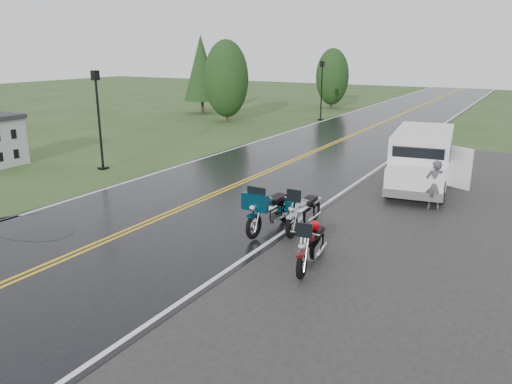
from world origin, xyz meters
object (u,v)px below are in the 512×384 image
van_white (391,168)px  person_at_van (434,186)px  lamp_post_near_left (99,120)px  motorcycle_teal (254,216)px  motorcycle_silver (292,217)px  motorcycle_red (302,255)px  lamp_post_far_left (322,91)px

van_white → person_at_van: size_ratio=3.42×
lamp_post_near_left → van_white: bearing=8.7°
motorcycle_teal → person_at_van: size_ratio=1.51×
motorcycle_teal → van_white: 6.07m
motorcycle_teal → lamp_post_near_left: lamp_post_near_left is taller
motorcycle_silver → person_at_van: 5.34m
van_white → lamp_post_near_left: 11.90m
motorcycle_teal → person_at_van: person_at_van is taller
motorcycle_teal → van_white: (2.02, 5.71, 0.36)m
lamp_post_near_left → person_at_van: bearing=5.2°
motorcycle_red → motorcycle_teal: (-2.11, 1.54, 0.08)m
person_at_van → van_white: bearing=-48.9°
van_white → person_at_van: 1.67m
person_at_van → lamp_post_near_left: (-13.26, -1.22, 1.28)m
van_white → lamp_post_far_left: 19.34m
motorcycle_silver → person_at_van: (2.72, 4.59, 0.14)m
motorcycle_red → van_white: (-0.08, 7.25, 0.44)m
motorcycle_red → van_white: 7.26m
motorcycle_red → person_at_van: bearing=68.6°
motorcycle_silver → lamp_post_far_left: (-8.42, 21.93, 1.42)m
motorcycle_teal → motorcycle_silver: bearing=33.5°
motorcycle_teal → lamp_post_far_left: lamp_post_far_left is taller
motorcycle_teal → van_white: size_ratio=0.44×
van_white → person_at_van: (1.54, -0.58, -0.27)m
motorcycle_teal → person_at_van: (3.57, 5.13, 0.08)m
motorcycle_red → person_at_van: person_at_van is taller
motorcycle_red → motorcycle_silver: motorcycle_silver is taller
person_at_van → lamp_post_near_left: size_ratio=0.38×
motorcycle_red → lamp_post_near_left: lamp_post_near_left is taller
lamp_post_near_left → lamp_post_far_left: size_ratio=1.00×
lamp_post_near_left → lamp_post_far_left: lamp_post_far_left is taller
person_at_van → motorcycle_teal: bearing=26.8°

